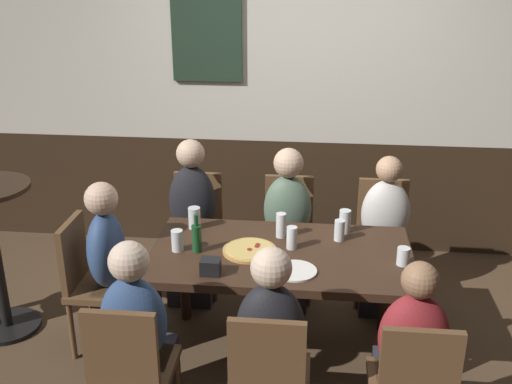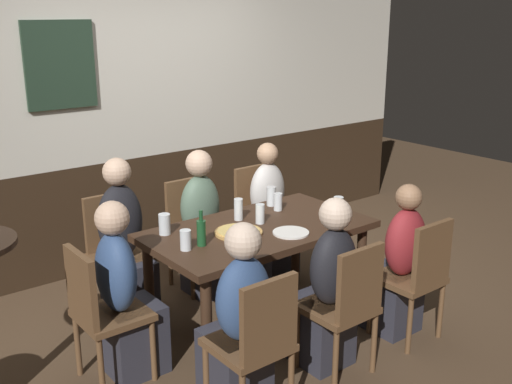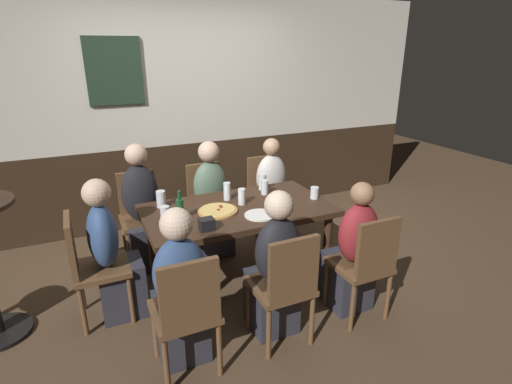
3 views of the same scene
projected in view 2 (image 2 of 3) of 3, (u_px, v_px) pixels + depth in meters
The scene contains 28 objects.
ground_plane at pixel (258, 322), 4.48m from camera, with size 12.00×12.00×0.00m, color #4C3826.
wall_back at pixel (140, 116), 5.34m from camera, with size 6.40×0.13×2.60m.
dining_table at pixel (258, 239), 4.29m from camera, with size 1.57×0.88×0.74m.
chair_right_near at pixel (417, 273), 4.10m from camera, with size 0.40×0.40×0.88m.
chair_left_far at pixel (115, 247), 4.56m from camera, with size 0.40×0.40×0.88m.
chair_left_near at pixel (257, 339), 3.28m from camera, with size 0.40×0.40×0.88m.
chair_mid_far at pixel (193, 227), 4.97m from camera, with size 0.40×0.40×0.88m.
chair_right_far at pixel (259, 211), 5.38m from camera, with size 0.40×0.40×0.88m.
chair_mid_near at pixel (346, 303), 3.69m from camera, with size 0.40×0.40×0.88m.
chair_head_west at pixel (100, 309), 3.62m from camera, with size 0.40×0.40×0.88m.
person_right_near at pixel (397, 271), 4.24m from camera, with size 0.34×0.37×1.09m.
person_left_far at pixel (125, 251), 4.44m from camera, with size 0.34×0.37×1.20m.
person_left_near at pixel (239, 330), 3.41m from camera, with size 0.34×0.37×1.13m.
person_mid_far at pixel (204, 233), 4.85m from camera, with size 0.34×0.37×1.16m.
person_right_far at pixel (271, 218), 5.27m from camera, with size 0.34×0.37×1.13m.
person_mid_near at pixel (327, 296), 3.82m from camera, with size 0.34×0.37×1.13m.
person_head_west at pixel (125, 303), 3.72m from camera, with size 0.37×0.34×1.14m.
pizza at pixel (239, 232), 4.14m from camera, with size 0.33×0.33×0.03m.
pint_glass_pale at pixel (278, 203), 4.61m from camera, with size 0.06×0.06×0.13m.
beer_glass_half at pixel (186, 241), 3.84m from camera, with size 0.07×0.07×0.13m.
tumbler_water at pixel (165, 225), 4.11m from camera, with size 0.08×0.08×0.14m.
highball_clear at pixel (238, 210), 4.39m from camera, with size 0.06×0.06×0.16m.
pint_glass_amber at pixel (260, 215), 4.32m from camera, with size 0.06×0.06×0.14m.
beer_glass_tall at pixel (271, 197), 4.72m from camera, with size 0.07×0.07×0.15m.
tumbler_short at pixel (338, 204), 4.61m from camera, with size 0.07×0.07×0.11m.
beer_bottle_green at pixel (201, 232), 3.91m from camera, with size 0.06×0.06×0.24m.
plate_white_large at pixel (291, 233), 4.14m from camera, with size 0.25×0.25×0.01m, color white.
condiment_caddy at pixel (242, 246), 3.80m from camera, with size 0.11×0.09×0.09m, color black.
Camera 2 is at (-2.50, -3.14, 2.20)m, focal length 42.82 mm.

